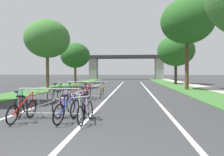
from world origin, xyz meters
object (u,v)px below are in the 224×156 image
at_px(bicycle_blue_2, 67,110).
at_px(bicycle_purple_11, 64,106).
at_px(tree_left_pine_far, 47,39).
at_px(bicycle_yellow_6, 102,92).
at_px(bicycle_orange_3, 74,92).
at_px(bicycle_silver_9, 86,111).
at_px(tree_right_oak_near, 176,51).
at_px(crowd_barrier_nearest, 49,104).
at_px(tree_left_pine_near, 75,55).
at_px(bicycle_teal_4, 21,105).
at_px(bicycle_green_5, 69,93).
at_px(bicycle_red_0, 23,110).
at_px(crowd_barrier_second, 84,90).
at_px(bicycle_red_10, 86,94).
at_px(tree_right_maple_mid, 187,21).
at_px(bicycle_purple_1, 84,106).
at_px(bicycle_white_7, 87,92).
at_px(bicycle_black_8, 56,93).

bearing_deg(bicycle_blue_2, bicycle_purple_11, 125.50).
xyz_separation_m(tree_left_pine_far, bicycle_yellow_6, (6.72, -8.16, -4.62)).
xyz_separation_m(bicycle_orange_3, bicycle_silver_9, (2.16, -6.51, -0.02)).
bearing_deg(tree_right_oak_near, crowd_barrier_nearest, -110.60).
height_order(tree_left_pine_near, bicycle_teal_4, tree_left_pine_near).
bearing_deg(bicycle_teal_4, bicycle_green_5, 70.35).
bearing_deg(bicycle_green_5, bicycle_red_0, -100.00).
relative_size(crowd_barrier_second, bicycle_red_0, 1.29).
height_order(tree_left_pine_far, bicycle_yellow_6, tree_left_pine_far).
relative_size(tree_left_pine_near, bicycle_red_10, 3.47).
xyz_separation_m(tree_right_maple_mid, bicycle_silver_9, (-6.41, -13.59, -5.84)).
height_order(bicycle_teal_4, bicycle_yellow_6, bicycle_teal_4).
bearing_deg(crowd_barrier_second, tree_left_pine_near, 106.30).
bearing_deg(bicycle_yellow_6, bicycle_green_5, 31.23).
xyz_separation_m(crowd_barrier_second, bicycle_orange_3, (-0.78, 0.48, -0.14)).
bearing_deg(bicycle_purple_1, tree_left_pine_near, 94.94).
bearing_deg(crowd_barrier_nearest, bicycle_white_7, 89.66).
bearing_deg(tree_right_oak_near, bicycle_red_10, -115.24).
distance_m(tree_left_pine_near, bicycle_purple_1, 25.66).
height_order(bicycle_blue_2, bicycle_purple_11, bicycle_purple_11).
relative_size(crowd_barrier_nearest, bicycle_blue_2, 1.32).
bearing_deg(tree_left_pine_near, tree_right_maple_mid, -41.23).
xyz_separation_m(bicycle_yellow_6, bicycle_silver_9, (0.39, -6.63, -0.03)).
bearing_deg(bicycle_red_10, bicycle_purple_1, -71.49).
height_order(tree_left_pine_near, bicycle_red_0, tree_left_pine_near).
height_order(bicycle_red_0, bicycle_purple_11, bicycle_red_0).
height_order(crowd_barrier_nearest, bicycle_red_10, crowd_barrier_nearest).
bearing_deg(bicycle_red_0, crowd_barrier_nearest, 37.82).
height_order(bicycle_silver_9, bicycle_red_10, bicycle_red_10).
relative_size(bicycle_teal_4, bicycle_red_10, 0.95).
height_order(bicycle_teal_4, bicycle_purple_11, bicycle_teal_4).
bearing_deg(bicycle_purple_11, bicycle_blue_2, -56.67).
bearing_deg(bicycle_purple_11, tree_right_maple_mid, 69.77).
bearing_deg(crowd_barrier_second, bicycle_blue_2, -82.63).
bearing_deg(bicycle_green_5, bicycle_orange_3, 79.85).
relative_size(bicycle_black_8, bicycle_purple_11, 1.01).
bearing_deg(crowd_barrier_nearest, tree_right_oak_near, 69.40).
relative_size(tree_left_pine_far, bicycle_purple_11, 4.16).
bearing_deg(tree_right_oak_near, bicycle_yellow_6, -114.55).
height_order(tree_left_pine_far, bicycle_red_10, tree_left_pine_far).
height_order(crowd_barrier_nearest, bicycle_blue_2, crowd_barrier_nearest).
bearing_deg(bicycle_teal_4, bicycle_silver_9, -32.73).
relative_size(bicycle_orange_3, bicycle_white_7, 1.00).
bearing_deg(tree_right_oak_near, tree_left_pine_far, -148.80).
distance_m(bicycle_yellow_6, bicycle_red_10, 1.36).
relative_size(crowd_barrier_second, bicycle_teal_4, 1.34).
relative_size(bicycle_purple_1, bicycle_blue_2, 1.02).
xyz_separation_m(bicycle_teal_4, bicycle_green_5, (0.45, 4.62, 0.02)).
relative_size(tree_left_pine_far, bicycle_teal_4, 4.21).
bearing_deg(bicycle_orange_3, bicycle_purple_11, 98.20).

